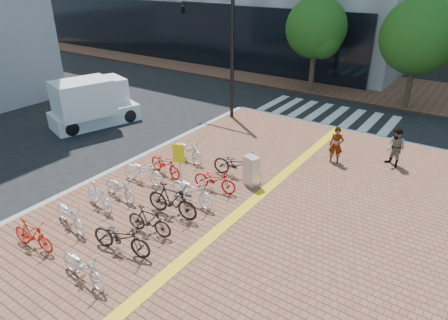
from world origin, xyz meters
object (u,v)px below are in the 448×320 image
Objects in this scene: bike_6 at (187,150)px; yellow_sign at (179,157)px; bike_10 at (172,200)px; utility_box at (251,171)px; bike_9 at (149,221)px; bike_11 at (192,190)px; bike_8 at (121,237)px; box_truck at (92,103)px; bike_5 at (165,164)px; bike_3 at (120,188)px; pedestrian_b at (396,148)px; bike_0 at (33,235)px; bike_4 at (143,171)px; bike_2 at (99,196)px; pedestrian_a at (336,145)px; bike_12 at (215,180)px; bike_1 at (70,215)px; traffic_light_pole at (209,32)px; bike_13 at (237,165)px; bike_7 at (83,266)px.

bike_6 is 1.11× the size of yellow_sign.
utility_box is (1.06, 3.28, 0.00)m from bike_10.
utility_box reaches higher than bike_10.
bike_11 is (-0.03, 2.13, 0.05)m from bike_9.
bike_8 is 11.56m from box_truck.
bike_3 is at bearing -172.17° from bike_5.
bike_10 is 1.13× the size of yellow_sign.
bike_9 is 10.42m from pedestrian_b.
utility_box is (3.25, 6.87, 0.12)m from bike_0.
pedestrian_b is at bearing -37.15° from bike_8.
bike_0 is 2.62m from bike_8.
bike_11 reaches higher than bike_3.
bike_8 is 1.24× the size of bike_9.
bike_5 is at bearing -19.98° from bike_4.
bike_2 is 9.61m from pedestrian_a.
pedestrian_a is (5.13, 4.88, 0.32)m from bike_5.
bike_12 is at bearing 19.45° from yellow_sign.
pedestrian_b reaches higher than bike_1.
bike_4 is 0.29× the size of traffic_light_pole.
bike_0 is at bearing -166.82° from bike_2.
bike_5 is at bearing 41.03° from bike_10.
bike_5 is (0.04, 5.65, -0.00)m from bike_0.
bike_13 is at bearing -108.05° from pedestrian_b.
bike_9 is 8.60m from pedestrian_a.
bike_1 is 12.62m from pedestrian_b.
bike_11 is at bearing -23.55° from bike_1.
bike_11 is at bearing -10.99° from bike_8.
bike_6 reaches higher than bike_12.
pedestrian_a is (2.92, 9.17, 0.28)m from bike_8.
bike_10 is 7.55m from pedestrian_a.
bike_8 is (2.29, -2.02, 0.07)m from bike_3.
bike_6 is 1.15× the size of pedestrian_b.
bike_12 is 1.08× the size of pedestrian_a.
bike_9 is (-0.04, 2.49, -0.00)m from bike_7.
bike_13 is at bearing 0.12° from bike_11.
bike_13 is (2.52, -0.03, 0.03)m from bike_6.
bike_1 is 1.11× the size of pedestrian_b.
pedestrian_b is at bearing -24.60° from bike_1.
utility_box is (0.87, 1.13, 0.14)m from bike_12.
yellow_sign is at bearing 135.90° from bike_13.
bike_4 is 1.05× the size of bike_7.
bike_11 is at bearing -8.40° from bike_9.
bike_4 is 7.95m from pedestrian_a.
bike_10 is 10.39m from box_truck.
box_truck is at bearing 74.80° from bike_11.
bike_8 is 5.75m from bike_13.
bike_7 is at bearing -67.42° from traffic_light_pole.
bike_13 reaches higher than bike_0.
traffic_light_pole is (-5.42, 7.09, 3.96)m from bike_12.
bike_12 is (2.38, 5.74, -0.02)m from bike_0.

